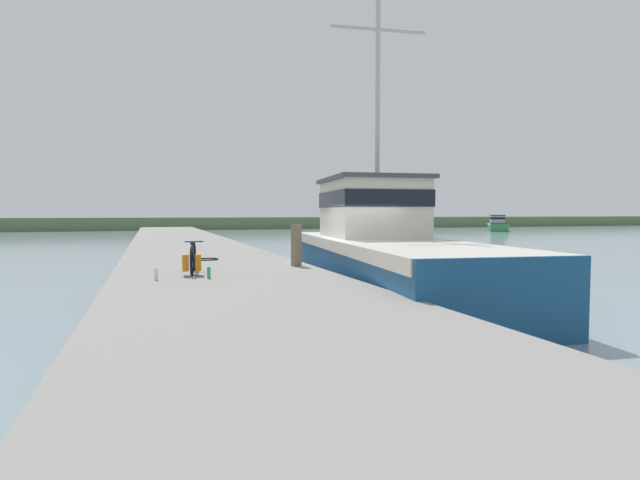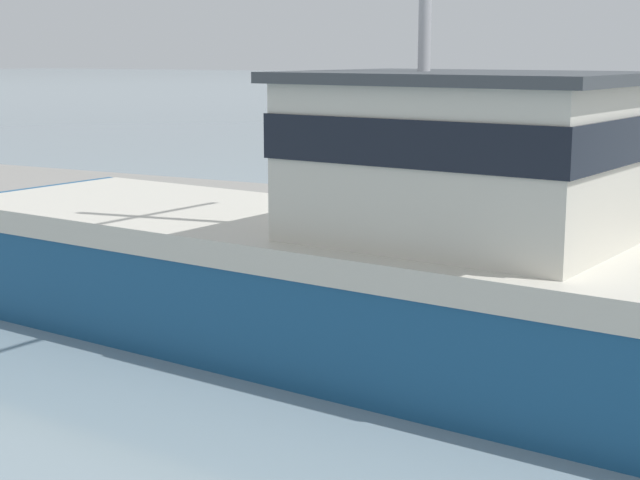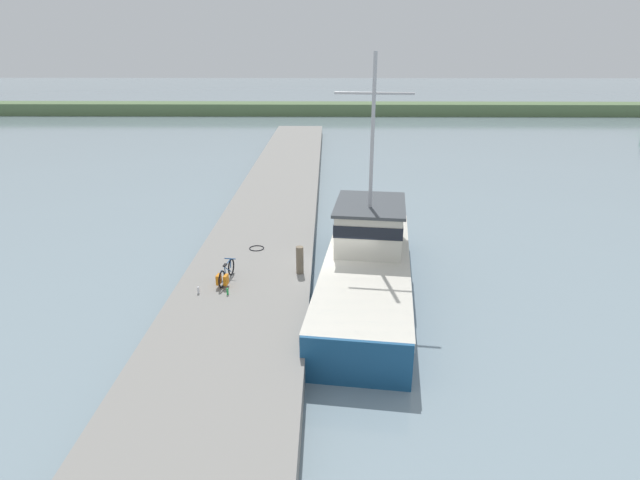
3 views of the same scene
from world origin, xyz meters
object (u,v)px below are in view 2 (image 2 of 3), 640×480
at_px(bicycle_touring, 450,194).
at_px(water_bottle_by_bike, 392,204).
at_px(fishing_boat_main, 396,258).
at_px(water_bottle_on_curb, 421,196).
at_px(mooring_post, 443,207).

bearing_deg(bicycle_touring, water_bottle_by_bike, -67.57).
height_order(fishing_boat_main, bicycle_touring, fishing_boat_main).
relative_size(fishing_boat_main, bicycle_touring, 7.91).
distance_m(bicycle_touring, water_bottle_by_bike, 1.02).
distance_m(bicycle_touring, water_bottle_on_curb, 1.21).
bearing_deg(water_bottle_on_curb, water_bottle_by_bike, -4.76).
relative_size(fishing_boat_main, water_bottle_on_curb, 54.82).
distance_m(water_bottle_on_curb, water_bottle_by_bike, 1.08).
relative_size(bicycle_touring, mooring_post, 1.59).
bearing_deg(water_bottle_on_curb, bicycle_touring, 46.89).
bearing_deg(water_bottle_by_bike, water_bottle_on_curb, 175.24).
xyz_separation_m(water_bottle_on_curb, water_bottle_by_bike, (1.07, -0.09, -0.00)).
bearing_deg(water_bottle_by_bike, fishing_boat_main, 24.54).
bearing_deg(mooring_post, water_bottle_by_bike, -142.77).
bearing_deg(fishing_boat_main, mooring_post, -162.99).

